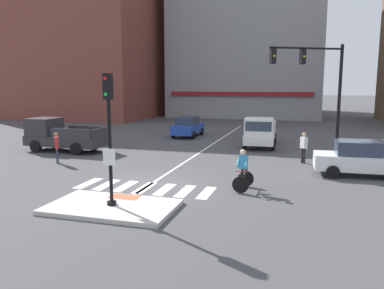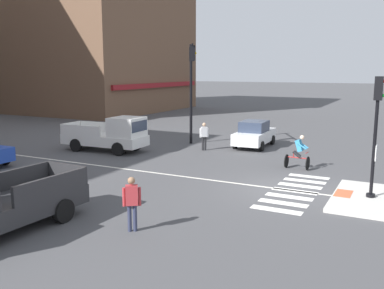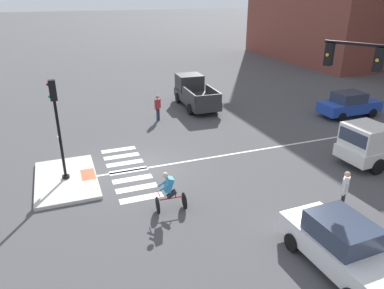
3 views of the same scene
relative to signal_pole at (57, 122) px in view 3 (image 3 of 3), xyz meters
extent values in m
plane|color=#474749|center=(0.00, 3.27, -2.80)|extent=(300.00, 300.00, 0.00)
cube|color=beige|center=(0.00, 0.01, -2.73)|extent=(4.31, 2.61, 0.15)
cube|color=#DB5B38|center=(0.00, 0.96, -2.65)|extent=(1.10, 0.60, 0.01)
cylinder|color=black|center=(0.00, 0.01, -2.59)|extent=(0.32, 0.32, 0.12)
cylinder|color=black|center=(0.00, 0.01, -0.81)|extent=(0.12, 0.12, 3.44)
cube|color=white|center=(0.00, -0.07, -0.99)|extent=(0.44, 0.03, 0.56)
cube|color=black|center=(0.00, 0.01, 1.32)|extent=(0.24, 0.28, 0.84)
sphere|color=red|center=(0.00, -0.15, 1.57)|extent=(0.12, 0.12, 0.12)
sphere|color=green|center=(0.00, -0.15, 1.07)|extent=(0.12, 0.12, 0.12)
cube|color=silver|center=(-2.62, 2.80, -2.80)|extent=(0.44, 1.80, 0.01)
cube|color=silver|center=(-1.74, 2.80, -2.80)|extent=(0.44, 1.80, 0.01)
cube|color=silver|center=(-0.87, 2.80, -2.80)|extent=(0.44, 1.80, 0.01)
cube|color=silver|center=(0.00, 2.80, -2.80)|extent=(0.44, 1.80, 0.01)
cube|color=silver|center=(0.87, 2.80, -2.80)|extent=(0.44, 1.80, 0.01)
cube|color=silver|center=(1.74, 2.80, -2.80)|extent=(0.44, 1.80, 0.01)
cube|color=silver|center=(2.62, 2.80, -2.80)|extent=(0.44, 1.80, 0.01)
cube|color=silver|center=(0.02, 13.27, -2.80)|extent=(0.14, 28.00, 0.01)
cube|color=black|center=(5.95, 10.50, 2.87)|extent=(0.37, 0.39, 0.80)
sphere|color=gold|center=(6.03, 10.36, 2.87)|extent=(0.12, 0.12, 0.12)
cube|color=black|center=(4.46, 9.69, 2.87)|extent=(0.37, 0.39, 0.80)
sphere|color=gold|center=(4.54, 9.54, 2.87)|extent=(0.12, 0.12, 0.12)
cube|color=#2347B7|center=(-2.86, 18.35, -2.15)|extent=(1.71, 4.10, 0.70)
cube|color=#2D384C|center=(-2.86, 18.20, -1.48)|extent=(1.49, 1.90, 0.64)
cylinder|color=black|center=(-3.70, 19.61, -2.50)|extent=(0.18, 0.60, 0.60)
cylinder|color=black|center=(-2.03, 19.62, -2.50)|extent=(0.18, 0.60, 0.60)
cylinder|color=black|center=(-3.69, 17.07, -2.50)|extent=(0.18, 0.60, 0.60)
cylinder|color=black|center=(-2.03, 17.08, -2.50)|extent=(0.18, 0.60, 0.60)
cube|color=white|center=(8.75, 7.51, -2.15)|extent=(4.16, 1.84, 0.70)
cube|color=#2D384C|center=(8.60, 7.50, -1.48)|extent=(1.95, 1.55, 0.64)
cylinder|color=black|center=(7.45, 8.29, -2.50)|extent=(0.61, 0.20, 0.60)
cylinder|color=black|center=(7.51, 6.63, -2.50)|extent=(0.61, 0.20, 0.60)
cube|color=white|center=(3.44, 13.42, -1.27)|extent=(1.87, 1.78, 1.10)
cube|color=#2D384C|center=(3.47, 12.59, -1.19)|extent=(1.62, 0.15, 0.60)
cylinder|color=black|center=(4.35, 13.48, -2.42)|extent=(0.27, 0.77, 0.76)
cylinder|color=black|center=(2.52, 13.40, -2.42)|extent=(0.27, 0.77, 0.76)
cube|color=#2D2D30|center=(-8.23, 9.43, -2.12)|extent=(5.17, 2.10, 0.60)
cube|color=#2D2D30|center=(-9.83, 9.49, -1.27)|extent=(1.77, 1.87, 1.10)
cube|color=#2D384C|center=(-10.66, 9.53, -1.19)|extent=(0.14, 1.62, 0.60)
cube|color=#2D2D30|center=(-7.25, 8.50, -1.52)|extent=(2.81, 0.23, 0.60)
cube|color=#2D2D30|center=(-7.18, 10.28, -1.52)|extent=(2.81, 0.23, 0.60)
cube|color=#2D2D30|center=(-5.73, 9.33, -1.52)|extent=(0.17, 1.80, 0.60)
cylinder|color=black|center=(-9.85, 8.58, -2.42)|extent=(0.77, 0.27, 0.76)
cylinder|color=black|center=(-9.77, 10.41, -2.42)|extent=(0.77, 0.27, 0.76)
cylinder|color=black|center=(-6.86, 8.47, -2.42)|extent=(0.77, 0.27, 0.76)
cylinder|color=black|center=(-6.79, 10.29, -2.42)|extent=(0.77, 0.27, 0.76)
cylinder|color=black|center=(3.89, 3.14, -2.47)|extent=(0.66, 0.07, 0.66)
cylinder|color=black|center=(3.94, 4.19, -2.47)|extent=(0.66, 0.07, 0.66)
cylinder|color=#B21E1E|center=(3.92, 3.67, -2.25)|extent=(0.10, 0.89, 0.05)
cylinder|color=#B21E1E|center=(3.93, 3.85, -2.07)|extent=(0.04, 0.04, 0.30)
cylinder|color=#B21E1E|center=(3.89, 3.19, -1.95)|extent=(0.44, 0.06, 0.04)
cylinder|color=black|center=(4.00, 3.68, -2.07)|extent=(0.14, 0.40, 0.33)
cylinder|color=black|center=(3.84, 3.69, -2.07)|extent=(0.14, 0.40, 0.33)
cube|color=#338CBF|center=(3.91, 3.59, -1.64)|extent=(0.36, 0.40, 0.60)
sphere|color=beige|center=(3.91, 3.47, -1.23)|extent=(0.22, 0.22, 0.22)
cylinder|color=#338CBF|center=(4.06, 3.40, -1.64)|extent=(0.10, 0.46, 0.31)
cylinder|color=#338CBF|center=(3.74, 3.42, -1.64)|extent=(0.10, 0.46, 0.31)
cylinder|color=#2D334C|center=(-6.54, 6.15, -2.39)|extent=(0.12, 0.12, 0.82)
cylinder|color=#2D334C|center=(-6.44, 6.02, -2.39)|extent=(0.12, 0.12, 0.82)
cube|color=#B73338|center=(-6.49, 6.08, -1.68)|extent=(0.39, 0.42, 0.60)
cylinder|color=#B73338|center=(-6.62, 6.27, -1.73)|extent=(0.09, 0.09, 0.56)
cylinder|color=#B73338|center=(-6.36, 5.89, -1.73)|extent=(0.09, 0.09, 0.56)
sphere|color=#936B4C|center=(-6.49, 6.08, -1.24)|extent=(0.22, 0.22, 0.22)
cylinder|color=black|center=(6.17, 9.87, -2.39)|extent=(0.12, 0.12, 0.82)
cylinder|color=black|center=(6.27, 9.74, -2.39)|extent=(0.12, 0.12, 0.82)
cube|color=silver|center=(6.22, 9.81, -1.68)|extent=(0.40, 0.42, 0.60)
cylinder|color=silver|center=(6.07, 9.98, -1.73)|extent=(0.09, 0.09, 0.56)
cylinder|color=silver|center=(6.36, 9.63, -1.73)|extent=(0.09, 0.09, 0.56)
sphere|color=tan|center=(6.22, 9.81, -1.24)|extent=(0.22, 0.22, 0.22)
camera|label=1|loc=(6.11, -11.16, 1.38)|focal=35.57mm
camera|label=2|loc=(-16.38, -1.02, 1.96)|focal=39.62mm
camera|label=3|loc=(15.39, 0.20, 5.03)|focal=34.12mm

